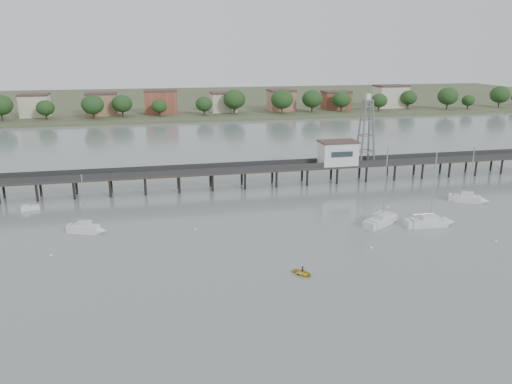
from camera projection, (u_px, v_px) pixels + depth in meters
ground_plane at (320, 340)px, 51.65m from camera, size 500.00×500.00×0.00m
pier at (227, 171)px, 106.91m from camera, size 150.00×5.00×5.50m
pier_building at (338, 153)px, 111.21m from camera, size 8.40×5.40×5.30m
lattice_tower at (366, 132)px, 111.31m from camera, size 3.20×3.20×15.50m
sailboat_d at (435, 222)px, 84.85m from camera, size 8.30×2.75×13.56m
sailboat_c at (386, 219)px, 86.45m from camera, size 8.60×6.73×14.17m
sailboat_b at (89, 229)px, 81.49m from camera, size 6.34×3.70×10.28m
sailboat_e at (472, 199)px, 97.69m from camera, size 6.88×5.28×11.45m
white_tender at (29, 208)px, 93.13m from camera, size 3.52×2.27×1.27m
yellow_dinghy at (302, 274)px, 66.68m from camera, size 2.05×1.75×2.95m
dinghy_occupant at (302, 274)px, 66.68m from camera, size 0.69×1.05×0.24m
mooring_buoys at (305, 234)px, 80.77m from camera, size 67.67×20.12×0.39m
far_shore at (177, 101)px, 276.32m from camera, size 500.00×170.00×10.40m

